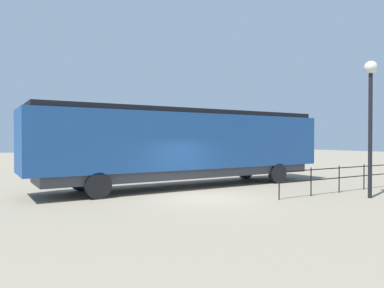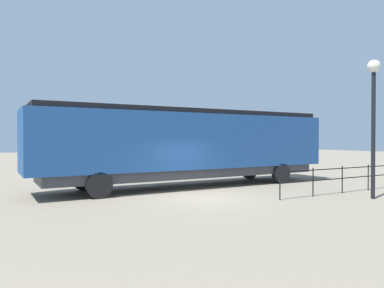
# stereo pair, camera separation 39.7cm
# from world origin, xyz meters

# --- Properties ---
(ground_plane) EXTENTS (120.00, 120.00, 0.00)m
(ground_plane) POSITION_xyz_m (0.00, 0.00, 0.00)
(ground_plane) COLOR gray
(locomotive) EXTENTS (3.04, 15.80, 3.95)m
(locomotive) POSITION_xyz_m (-3.33, 1.80, 2.23)
(locomotive) COLOR navy
(locomotive) RESTS_ON ground_plane
(lamp_post) EXTENTS (0.52, 0.52, 5.70)m
(lamp_post) POSITION_xyz_m (3.70, 5.95, 4.09)
(lamp_post) COLOR black
(lamp_post) RESTS_ON ground_plane
(platform_fence) EXTENTS (0.05, 11.45, 1.23)m
(platform_fence) POSITION_xyz_m (2.06, 8.08, 0.80)
(platform_fence) COLOR black
(platform_fence) RESTS_ON ground_plane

